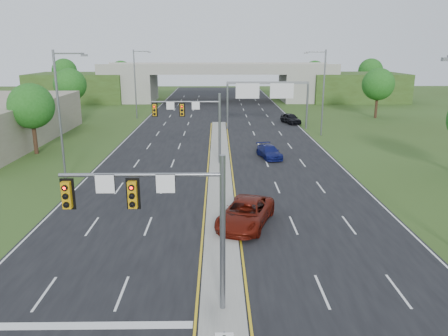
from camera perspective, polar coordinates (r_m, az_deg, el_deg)
The scene contains 21 objects.
ground at distance 20.01m, azimuth -0.17°, elevation -18.17°, with size 240.00×240.00×0.00m, color #314619.
road at distance 52.86m, azimuth -0.62°, elevation 3.23°, with size 24.00×160.00×0.02m, color black.
median at distance 41.18m, azimuth -0.55°, elevation -0.13°, with size 2.00×54.00×0.16m, color gray.
lane_markings at distance 46.92m, azimuth -1.32°, elevation 1.70°, with size 23.72×160.00×0.01m.
signal_mast_near at distance 17.90m, azimuth -7.48°, elevation -5.49°, with size 6.62×0.60×7.00m.
signal_mast_far at distance 42.15m, azimuth -3.68°, elevation 6.63°, with size 6.62×0.60×7.00m.
sign_gantry at distance 62.27m, azimuth 5.58°, elevation 9.86°, with size 11.58×0.44×6.67m.
overpass at distance 96.99m, azimuth -0.74°, elevation 10.84°, with size 80.00×14.00×8.10m.
lightpole_l_mid at distance 39.28m, azimuth -20.49°, elevation 7.10°, with size 2.85×0.25×11.00m.
lightpole_l_far at distance 73.06m, azimuth -11.39°, elevation 11.10°, with size 2.85×0.25×11.00m.
lightpole_r_far at distance 58.49m, azimuth 12.69°, elevation 10.07°, with size 2.85×0.25×11.00m.
tree_l_near at distance 51.07m, azimuth -23.87°, elevation 7.39°, with size 4.80×4.80×7.60m.
tree_l_mid at distance 75.75m, azimuth -19.48°, elevation 10.23°, with size 5.20×5.20×8.12m.
tree_r_mid at distance 76.53m, azimuth 19.50°, elevation 10.27°, with size 5.20×5.20×8.12m.
tree_back_a at distance 117.10m, azimuth -20.12°, elevation 11.82°, with size 6.00×6.00×8.85m.
tree_back_b at distance 113.37m, azimuth -13.26°, elevation 12.08°, with size 5.60×5.60×8.32m.
tree_back_c at distance 113.45m, azimuth 11.74°, elevation 12.16°, with size 5.60×5.60×8.32m.
tree_back_d at distance 117.22m, azimuth 18.59°, elevation 11.95°, with size 6.00×6.00×8.85m.
car_far_a at distance 28.22m, azimuth 2.84°, elevation -5.91°, with size 2.74×5.95×1.65m, color #5B1209.
car_far_b at distance 45.85m, azimuth 5.94°, elevation 2.12°, with size 1.83×4.49×1.30m, color #0E1455.
car_far_c at distance 67.93m, azimuth 8.71°, elevation 6.42°, with size 1.82×4.53×1.54m, color black.
Camera 1 is at (-0.19, -16.70, 11.03)m, focal length 35.00 mm.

